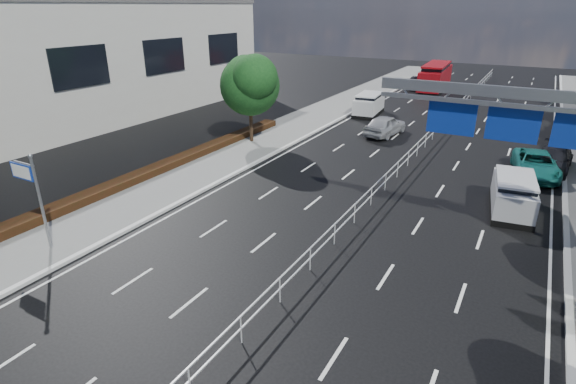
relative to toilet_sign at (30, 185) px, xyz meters
The scene contains 16 objects.
ground 11.34m from the toilet_sign, ahead, with size 160.00×160.00×0.00m, color black.
sidewalk_near 2.93m from the toilet_sign, behind, with size 5.00×140.00×0.14m, color slate.
kerb_near 3.48m from the toilet_sign, ahead, with size 0.25×140.00×0.15m, color silver.
median_fence 25.14m from the toilet_sign, 64.04° to the left, with size 0.05×85.00×1.02m.
hedge_near 6.10m from the toilet_sign, 115.13° to the left, with size 1.00×36.00×0.44m, color black.
toilet_sign is the anchor object (origin of this frame).
overhead_gantry 20.52m from the toilet_sign, 29.60° to the left, with size 10.24×0.38×7.45m.
near_building 26.29m from the toilet_sign, 136.62° to the left, with size 12.00×38.00×10.00m, color beige.
near_tree_back 18.07m from the toilet_sign, 93.14° to the left, with size 4.84×4.51×6.69m.
white_minivan 31.67m from the toilet_sign, 83.51° to the left, with size 2.45×4.87×2.05m.
red_bus 48.86m from the toilet_sign, 82.86° to the left, with size 3.21×10.92×3.22m.
near_car_silver 26.20m from the toilet_sign, 73.92° to the left, with size 1.93×4.79×1.63m, color #9C9DA3.
near_car_dark 49.00m from the toilet_sign, 85.21° to the left, with size 1.60×4.60×1.52m, color black.
silver_minivan 22.47m from the toilet_sign, 38.73° to the left, with size 2.45×4.70×1.87m.
parked_car_teal 27.52m from the toilet_sign, 48.20° to the left, with size 2.43×5.26×1.46m, color #176763.
parked_car_dark 29.39m from the toilet_sign, 49.02° to the left, with size 2.04×5.01×1.46m, color black.
Camera 1 is at (6.70, -9.85, 9.77)m, focal length 28.00 mm.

